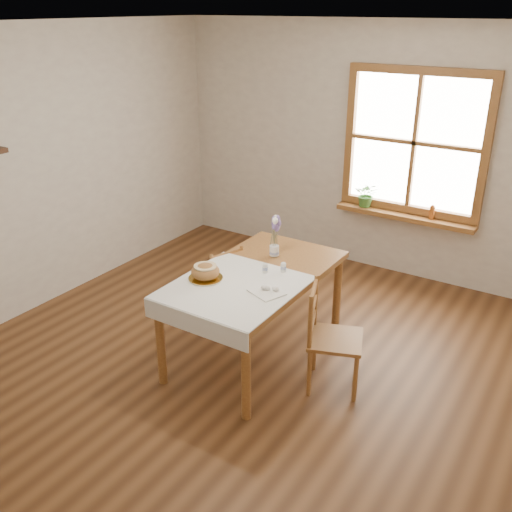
{
  "coord_description": "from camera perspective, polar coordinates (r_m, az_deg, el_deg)",
  "views": [
    {
      "loc": [
        2.21,
        -3.16,
        2.72
      ],
      "look_at": [
        0.0,
        0.3,
        0.9
      ],
      "focal_mm": 40.0,
      "sensor_mm": 36.0,
      "label": 1
    }
  ],
  "objects": [
    {
      "name": "potted_plant",
      "position": [
        6.26,
        10.99,
        5.78
      ],
      "size": [
        0.3,
        0.32,
        0.21
      ],
      "primitive_type": "imported",
      "rotation": [
        0.0,
        0.0,
        0.23
      ],
      "color": "#3D742E",
      "rests_on": "window_sill"
    },
    {
      "name": "window_sill",
      "position": [
        6.16,
        14.62,
        3.88
      ],
      "size": [
        1.46,
        0.2,
        0.05
      ],
      "color": "olive",
      "rests_on": "ground"
    },
    {
      "name": "egg_napkin",
      "position": [
        4.23,
        1.07,
        -3.62
      ],
      "size": [
        0.3,
        0.27,
        0.01
      ],
      "primitive_type": "cube",
      "rotation": [
        0.0,
        0.0,
        -0.37
      ],
      "color": "silver",
      "rests_on": "table_linen"
    },
    {
      "name": "chair_right",
      "position": [
        4.36,
        7.97,
        -8.11
      ],
      "size": [
        0.53,
        0.52,
        0.85
      ],
      "primitive_type": null,
      "rotation": [
        0.0,
        0.0,
        1.93
      ],
      "color": "olive",
      "rests_on": "ground"
    },
    {
      "name": "salt_shaker",
      "position": [
        4.53,
        0.92,
        -1.17
      ],
      "size": [
        0.05,
        0.05,
        0.08
      ],
      "primitive_type": "cylinder",
      "rotation": [
        0.0,
        0.0,
        -0.13
      ],
      "color": "silver",
      "rests_on": "table_linen"
    },
    {
      "name": "amber_bottle",
      "position": [
        6.06,
        17.2,
        4.24
      ],
      "size": [
        0.06,
        0.06,
        0.15
      ],
      "primitive_type": "cylinder",
      "rotation": [
        0.0,
        0.0,
        -0.14
      ],
      "color": "#A4531E",
      "rests_on": "window_sill"
    },
    {
      "name": "ground",
      "position": [
        4.72,
        -2.0,
        -11.3
      ],
      "size": [
        5.0,
        5.0,
        0.0
      ],
      "primitive_type": "plane",
      "color": "brown",
      "rests_on": "ground"
    },
    {
      "name": "window",
      "position": [
        6.02,
        15.59,
        10.87
      ],
      "size": [
        1.46,
        0.08,
        1.46
      ],
      "color": "olive",
      "rests_on": "ground"
    },
    {
      "name": "bread_loaf",
      "position": [
        4.42,
        -5.09,
        -1.44
      ],
      "size": [
        0.22,
        0.22,
        0.12
      ],
      "primitive_type": "ellipsoid",
      "color": "#925E34",
      "rests_on": "bread_plate"
    },
    {
      "name": "lavender_bouquet",
      "position": [
        4.78,
        1.86,
        2.43
      ],
      "size": [
        0.14,
        0.14,
        0.27
      ],
      "primitive_type": null,
      "color": "#6D589C",
      "rests_on": "flower_vase"
    },
    {
      "name": "table_linen",
      "position": [
        4.33,
        -2.17,
        -3.13
      ],
      "size": [
        0.91,
        0.99,
        0.01
      ],
      "primitive_type": "cube",
      "color": "silver",
      "rests_on": "dining_table"
    },
    {
      "name": "eggs",
      "position": [
        4.22,
        1.07,
        -3.31
      ],
      "size": [
        0.23,
        0.22,
        0.04
      ],
      "primitive_type": null,
      "rotation": [
        0.0,
        0.0,
        -0.37
      ],
      "color": "white",
      "rests_on": "egg_napkin"
    },
    {
      "name": "flower_vase",
      "position": [
        4.84,
        1.83,
        0.46
      ],
      "size": [
        0.09,
        0.09,
        0.09
      ],
      "primitive_type": "cylinder",
      "rotation": [
        0.0,
        0.0,
        -0.18
      ],
      "color": "silver",
      "rests_on": "dining_table"
    },
    {
      "name": "chair_left",
      "position": [
        5.18,
        -3.93,
        -2.83
      ],
      "size": [
        0.49,
        0.48,
        0.79
      ],
      "primitive_type": null,
      "rotation": [
        0.0,
        0.0,
        -1.91
      ],
      "color": "olive",
      "rests_on": "ground"
    },
    {
      "name": "bread_plate",
      "position": [
        4.45,
        -5.06,
        -2.23
      ],
      "size": [
        0.28,
        0.28,
        0.01
      ],
      "primitive_type": "cylinder",
      "rotation": [
        0.0,
        0.0,
        0.07
      ],
      "color": "silver",
      "rests_on": "table_linen"
    },
    {
      "name": "room_walls",
      "position": [
        3.99,
        -2.35,
        9.16
      ],
      "size": [
        4.6,
        5.1,
        2.65
      ],
      "color": "beige",
      "rests_on": "ground"
    },
    {
      "name": "pepper_shaker",
      "position": [
        4.55,
        2.75,
        -1.09
      ],
      "size": [
        0.05,
        0.05,
        0.08
      ],
      "primitive_type": "cylinder",
      "rotation": [
        0.0,
        0.0,
        -0.16
      ],
      "color": "silver",
      "rests_on": "table_linen"
    },
    {
      "name": "dining_table",
      "position": [
        4.59,
        0.0,
        -2.68
      ],
      "size": [
        0.9,
        1.6,
        0.75
      ],
      "color": "olive",
      "rests_on": "ground"
    }
  ]
}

